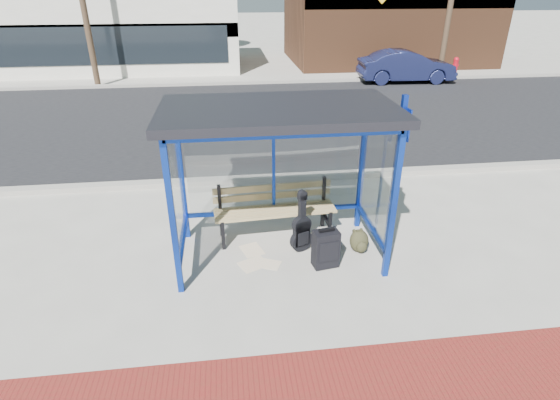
{
  "coord_description": "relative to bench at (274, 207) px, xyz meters",
  "views": [
    {
      "loc": [
        -0.72,
        -5.87,
        3.96
      ],
      "look_at": [
        0.04,
        0.2,
        0.88
      ],
      "focal_mm": 28.0,
      "sensor_mm": 36.0,
      "label": 1
    }
  ],
  "objects": [
    {
      "name": "parked_car",
      "position": [
        7.07,
        12.04,
        0.13
      ],
      "size": [
        4.12,
        1.6,
        1.34
      ],
      "primitive_type": "imported",
      "rotation": [
        0.0,
        0.0,
        1.52
      ],
      "color": "#181D44",
      "rests_on": "ground"
    },
    {
      "name": "curb_near",
      "position": [
        0.01,
        2.28,
        -0.48
      ],
      "size": [
        60.0,
        0.25,
        0.12
      ],
      "primitive_type": "cube",
      "color": "gray",
      "rests_on": "ground"
    },
    {
      "name": "brick_paver_strip",
      "position": [
        0.01,
        -3.22,
        -0.54
      ],
      "size": [
        60.0,
        1.0,
        0.01
      ],
      "primitive_type": "cube",
      "color": "maroon",
      "rests_on": "ground"
    },
    {
      "name": "far_sidewalk",
      "position": [
        0.01,
        14.38,
        -0.54
      ],
      "size": [
        60.0,
        4.0,
        0.01
      ],
      "primitive_type": "cube",
      "color": "#B2ADA0",
      "rests_on": "ground"
    },
    {
      "name": "bench",
      "position": [
        0.0,
        0.0,
        0.0
      ],
      "size": [
        2.06,
        0.62,
        0.96
      ],
      "rotation": [
        0.0,
        0.0,
        0.07
      ],
      "color": "black",
      "rests_on": "ground"
    },
    {
      "name": "storefront_white",
      "position": [
        -8.99,
        17.37,
        1.46
      ],
      "size": [
        18.0,
        6.04,
        4.0
      ],
      "color": "silver",
      "rests_on": "ground"
    },
    {
      "name": "fire_hydrant",
      "position": [
        9.95,
        13.24,
        -0.1
      ],
      "size": [
        0.37,
        0.24,
        0.82
      ],
      "rotation": [
        0.0,
        0.0,
        0.42
      ],
      "color": "#B40C1B",
      "rests_on": "ground"
    },
    {
      "name": "suitcase",
      "position": [
        0.67,
        -1.02,
        -0.24
      ],
      "size": [
        0.42,
        0.31,
        0.66
      ],
      "rotation": [
        0.0,
        0.0,
        0.17
      ],
      "color": "black",
      "rests_on": "ground"
    },
    {
      "name": "ground",
      "position": [
        0.01,
        -0.62,
        -0.54
      ],
      "size": [
        120.0,
        120.0,
        0.0
      ],
      "primitive_type": "plane",
      "color": "#B2ADA0",
      "rests_on": "ground"
    },
    {
      "name": "street_asphalt",
      "position": [
        0.01,
        7.38,
        -0.54
      ],
      "size": [
        60.0,
        10.0,
        0.0
      ],
      "primitive_type": "cube",
      "color": "black",
      "rests_on": "ground"
    },
    {
      "name": "guitar_bag",
      "position": [
        0.38,
        -0.54,
        -0.17
      ],
      "size": [
        0.39,
        0.23,
        1.02
      ],
      "rotation": [
        0.0,
        0.0,
        0.37
      ],
      "color": "black",
      "rests_on": "ground"
    },
    {
      "name": "newspaper_a",
      "position": [
        -0.43,
        -0.85,
        -0.54
      ],
      "size": [
        0.52,
        0.47,
        0.01
      ],
      "primitive_type": "cube",
      "rotation": [
        0.0,
        0.0,
        0.43
      ],
      "color": "white",
      "rests_on": "ground"
    },
    {
      "name": "backpack",
      "position": [
        1.31,
        -0.69,
        -0.36
      ],
      "size": [
        0.34,
        0.32,
        0.38
      ],
      "rotation": [
        0.0,
        0.0,
        0.14
      ],
      "color": "#2B2A18",
      "rests_on": "ground"
    },
    {
      "name": "bus_shelter",
      "position": [
        0.01,
        -0.55,
        1.53
      ],
      "size": [
        3.3,
        1.8,
        2.42
      ],
      "color": "navy",
      "rests_on": "ground"
    },
    {
      "name": "curb_far",
      "position": [
        0.01,
        12.48,
        -0.48
      ],
      "size": [
        60.0,
        0.25,
        0.12
      ],
      "primitive_type": "cube",
      "color": "gray",
      "rests_on": "ground"
    },
    {
      "name": "newspaper_c",
      "position": [
        -0.42,
        -0.45,
        -0.54
      ],
      "size": [
        0.43,
        0.48,
        0.01
      ],
      "primitive_type": "cube",
      "rotation": [
        0.0,
        0.0,
        1.89
      ],
      "color": "white",
      "rests_on": "ground"
    },
    {
      "name": "sign_post",
      "position": [
        1.82,
        -0.6,
        0.88
      ],
      "size": [
        0.11,
        0.32,
        2.52
      ],
      "rotation": [
        0.0,
        0.0,
        0.08
      ],
      "color": "navy",
      "rests_on": "ground"
    },
    {
      "name": "newspaper_b",
      "position": [
        -0.18,
        -0.88,
        -0.54
      ],
      "size": [
        0.41,
        0.37,
        0.01
      ],
      "primitive_type": "cube",
      "rotation": [
        0.0,
        0.0,
        -0.42
      ],
      "color": "white",
      "rests_on": "ground"
    }
  ]
}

